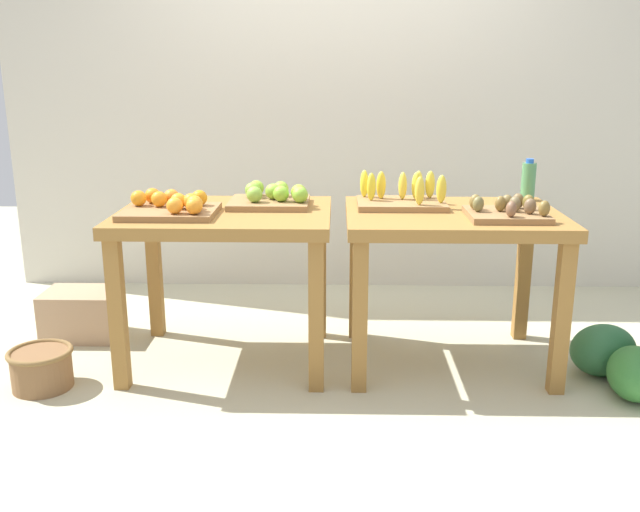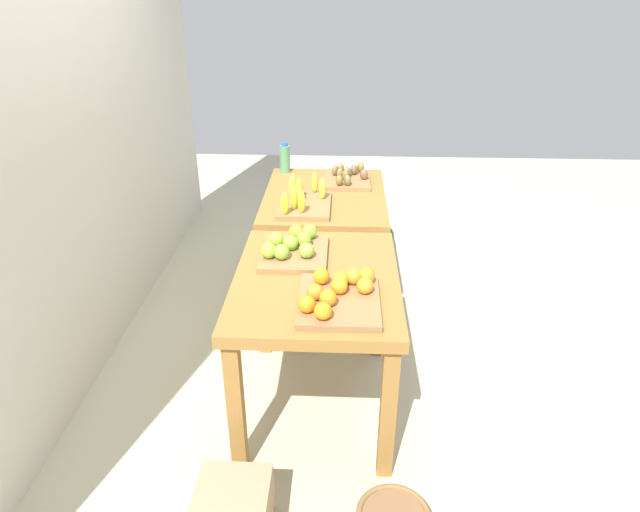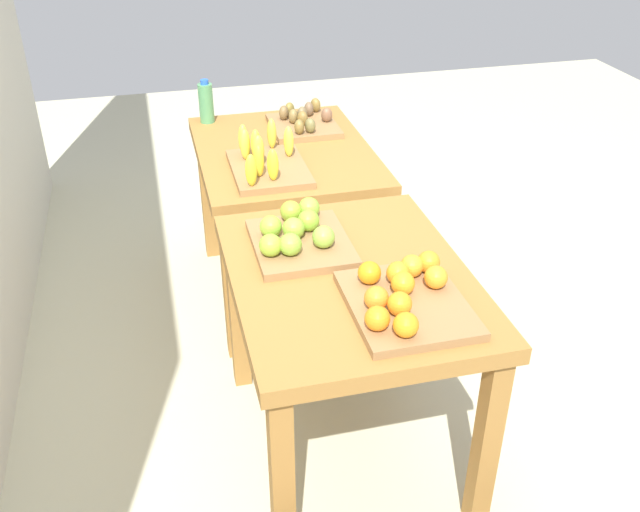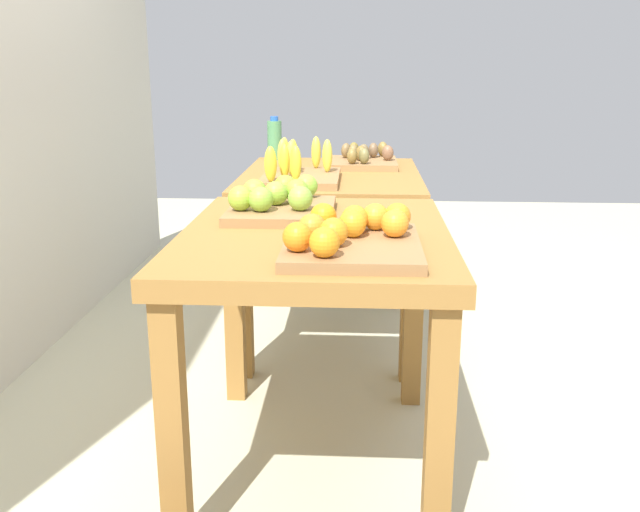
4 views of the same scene
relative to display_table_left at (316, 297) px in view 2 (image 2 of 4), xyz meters
The scene contains 10 objects.
ground_plane 0.87m from the display_table_left, ahead, with size 8.00×8.00×0.00m, color #BAB697.
back_wall 1.68m from the display_table_left, 67.47° to the left, with size 4.40×0.12×3.00m, color beige.
display_table_left is the anchor object (origin of this frame).
display_table_right 1.12m from the display_table_left, ahead, with size 1.04×0.80×0.79m.
orange_bin 0.30m from the display_table_left, 155.18° to the right, with size 0.44×0.37×0.11m.
apple_bin 0.30m from the display_table_left, 30.69° to the left, with size 0.41×0.35×0.11m.
banana_crate 0.91m from the display_table_left, ahead, with size 0.44×0.32×0.17m.
kiwi_bin 1.37m from the display_table_left, ahead, with size 0.36×0.32×0.10m.
water_bottle 1.60m from the display_table_left, 11.18° to the left, with size 0.07×0.07×0.22m.
watermelon_pile 2.10m from the display_table_left, ahead, with size 0.64×0.60×0.54m.
Camera 2 is at (-2.90, -0.12, 2.11)m, focal length 31.18 mm.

